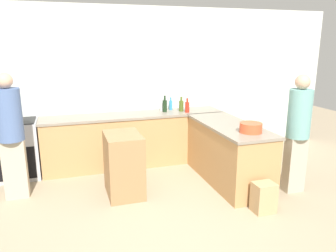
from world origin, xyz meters
name	(u,v)px	position (x,y,z in m)	size (l,w,h in m)	color
ground_plane	(176,228)	(0.00, 0.00, 0.00)	(14.00, 14.00, 0.00)	tan
wall_back	(130,86)	(0.00, 2.52, 1.35)	(8.00, 0.06, 2.70)	silver
counter_back	(135,139)	(0.00, 2.20, 0.45)	(3.10, 0.62, 0.90)	tan
counter_peninsula	(228,153)	(1.20, 1.05, 0.45)	(0.69, 1.73, 0.90)	tan
range_oven	(18,149)	(-1.87, 2.20, 0.46)	(0.63, 0.60, 0.92)	#ADADB2
island_table	(124,165)	(-0.40, 1.08, 0.44)	(0.48, 0.67, 0.87)	#997047
mixing_bowl	(251,128)	(1.26, 0.55, 0.97)	(0.30, 0.30, 0.13)	#DB512D
olive_oil_bottle	(181,106)	(0.85, 2.17, 1.01)	(0.08, 0.08, 0.26)	#475B1E
dish_soap_bottle	(171,105)	(0.71, 2.36, 0.99)	(0.06, 0.06, 0.23)	#338CBF
hot_sauce_bottle	(187,107)	(0.91, 2.05, 1.00)	(0.08, 0.08, 0.25)	red
wine_bottle_dark	(165,105)	(0.55, 2.21, 1.02)	(0.08, 0.08, 0.29)	black
vinegar_bottle_clear	(162,106)	(0.54, 2.31, 0.99)	(0.08, 0.08, 0.21)	silver
person_by_range	(11,132)	(-1.83, 1.42, 0.93)	(0.33, 0.33, 1.71)	#ADA38E
person_at_peninsula	(298,130)	(1.94, 0.44, 0.91)	(0.31, 0.31, 1.67)	#ADA38E
paper_bag	(264,197)	(1.18, 0.03, 0.19)	(0.27, 0.22, 0.38)	tan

